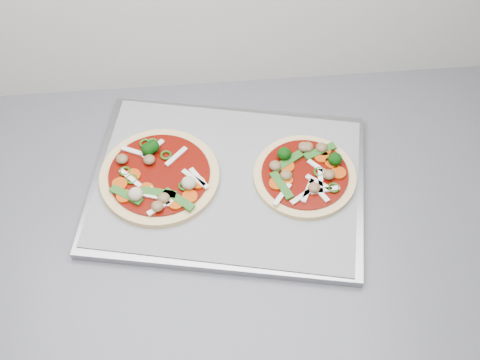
{
  "coord_description": "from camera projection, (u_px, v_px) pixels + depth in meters",
  "views": [
    {
      "loc": [
        0.24,
        0.7,
        1.8
      ],
      "look_at": [
        0.29,
        1.34,
        0.93
      ],
      "focal_mm": 50.0,
      "sensor_mm": 36.0,
      "label": 1
    }
  ],
  "objects": [
    {
      "name": "countertop",
      "position": [
        64.0,
        233.0,
        1.09
      ],
      "size": [
        3.6,
        0.6,
        0.04
      ],
      "primitive_type": "cube",
      "color": "slate",
      "rests_on": "base_cabinet"
    },
    {
      "name": "base_cabinet",
      "position": [
        108.0,
        343.0,
        1.45
      ],
      "size": [
        3.6,
        0.6,
        0.86
      ],
      "primitive_type": "cube",
      "color": "#B3B3B1",
      "rests_on": "ground"
    },
    {
      "name": "pizza_right",
      "position": [
        305.0,
        173.0,
        1.1
      ],
      "size": [
        0.24,
        0.24,
        0.03
      ],
      "rotation": [
        0.0,
        0.0,
        -0.6
      ],
      "color": "#E7BB80",
      "rests_on": "parchment"
    },
    {
      "name": "pizza_left",
      "position": [
        159.0,
        176.0,
        1.1
      ],
      "size": [
        0.21,
        0.21,
        0.03
      ],
      "rotation": [
        0.0,
        0.0,
        -0.08
      ],
      "color": "#E7BB80",
      "rests_on": "parchment"
    },
    {
      "name": "parchment",
      "position": [
        228.0,
        181.0,
        1.11
      ],
      "size": [
        0.49,
        0.4,
        0.0
      ],
      "primitive_type": "cube",
      "rotation": [
        0.0,
        0.0,
        -0.22
      ],
      "color": "gray",
      "rests_on": "baking_tray"
    },
    {
      "name": "baking_tray",
      "position": [
        228.0,
        184.0,
        1.11
      ],
      "size": [
        0.5,
        0.41,
        0.01
      ],
      "primitive_type": "cube",
      "rotation": [
        0.0,
        0.0,
        -0.2
      ],
      "color": "gray",
      "rests_on": "countertop"
    }
  ]
}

